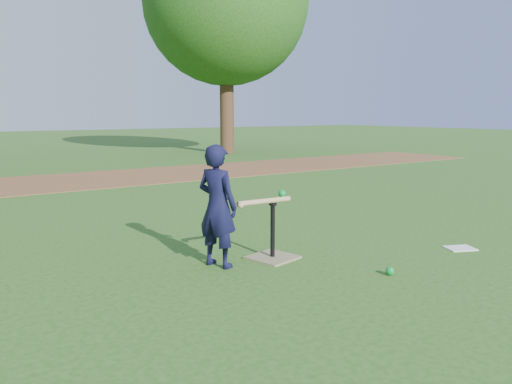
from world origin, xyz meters
TOP-DOWN VIEW (x-y plane):
  - ground at (0.00, 0.00)m, footprint 80.00×80.00m
  - dirt_strip at (0.00, 7.50)m, footprint 24.00×3.00m
  - child at (-0.53, 0.47)m, footprint 0.42×0.51m
  - wiffle_ball_ground at (0.63, -0.66)m, footprint 0.08×0.08m
  - clipboard at (1.98, -0.49)m, footprint 0.37×0.33m
  - batting_tee at (0.06, 0.37)m, footprint 0.52×0.52m
  - swing_action at (-0.03, 0.37)m, footprint 0.67×0.22m
  - tree_right at (6.50, 12.00)m, footprint 5.80×5.80m

SIDE VIEW (x-z plane):
  - ground at x=0.00m, z-range 0.00..0.00m
  - dirt_strip at x=0.00m, z-range 0.00..0.01m
  - clipboard at x=1.98m, z-range 0.00..0.01m
  - wiffle_ball_ground at x=0.63m, z-range 0.00..0.08m
  - batting_tee at x=0.06m, z-range -0.20..0.42m
  - child at x=-0.53m, z-range 0.00..1.18m
  - swing_action at x=-0.03m, z-range 0.56..0.67m
  - tree_right at x=6.50m, z-range 1.19..9.39m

